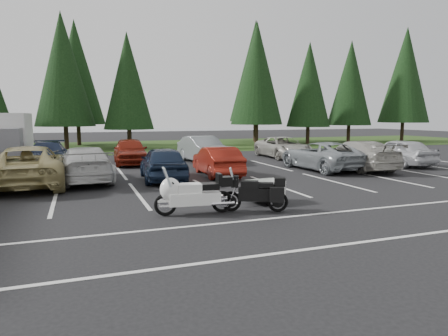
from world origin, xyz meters
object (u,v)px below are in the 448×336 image
at_px(car_near_2, 29,166).
at_px(car_near_3, 85,164).
at_px(box_truck, 4,139).
at_px(car_near_6, 322,156).
at_px(car_far_1, 48,154).
at_px(car_far_3, 203,150).
at_px(car_near_4, 163,163).
at_px(car_near_8, 399,152).
at_px(car_far_2, 130,151).
at_px(car_near_7, 357,155).
at_px(cargo_trailer, 264,192).
at_px(car_far_4, 283,147).
at_px(car_near_5, 217,161).
at_px(adventure_motorcycle, 254,190).
at_px(touring_motorcycle, 194,190).

bearing_deg(car_near_2, car_near_3, -169.52).
relative_size(box_truck, car_near_6, 1.08).
distance_m(car_far_1, car_far_3, 8.48).
bearing_deg(car_near_4, car_near_8, -172.29).
relative_size(car_near_2, car_far_2, 1.29).
height_order(car_near_7, cargo_trailer, car_near_7).
relative_size(car_near_3, car_far_4, 1.01).
distance_m(car_near_8, cargo_trailer, 13.00).
bearing_deg(car_far_3, box_truck, 159.10).
bearing_deg(car_near_5, car_far_3, -97.23).
bearing_deg(car_far_2, car_far_4, 3.72).
bearing_deg(car_far_4, car_far_2, -177.87).
xyz_separation_m(car_near_3, car_far_3, (6.66, 4.87, 0.04)).
relative_size(box_truck, adventure_motorcycle, 2.64).
relative_size(car_near_5, adventure_motorcycle, 1.93).
relative_size(car_near_7, car_far_3, 1.10).
xyz_separation_m(car_far_2, car_far_3, (4.11, -0.78, 0.02)).
xyz_separation_m(car_near_2, car_near_5, (7.82, 0.14, -0.12)).
bearing_deg(car_far_4, car_far_3, -169.77).
bearing_deg(car_near_5, cargo_trailer, 87.81).
xyz_separation_m(box_truck, car_near_4, (7.27, -8.62, -0.71)).
distance_m(box_truck, car_near_8, 22.17).
height_order(car_near_5, car_far_3, car_far_3).
relative_size(box_truck, car_far_4, 1.12).
distance_m(car_near_4, car_far_4, 11.38).
distance_m(car_near_6, car_far_1, 14.46).
distance_m(box_truck, car_near_7, 19.32).
bearing_deg(car_near_5, box_truck, -36.48).
height_order(car_near_3, car_near_4, car_near_4).
relative_size(car_near_6, car_far_2, 1.17).
xyz_separation_m(car_near_3, adventure_motorcycle, (4.43, -7.29, -0.09)).
distance_m(car_near_7, adventure_motorcycle, 10.90).
bearing_deg(adventure_motorcycle, car_near_2, 157.10).
bearing_deg(adventure_motorcycle, box_truck, 143.23).
distance_m(car_near_7, car_far_1, 16.26).
relative_size(car_near_2, adventure_motorcycle, 2.69).
relative_size(car_near_8, car_far_2, 0.99).
bearing_deg(car_near_7, adventure_motorcycle, 39.50).
bearing_deg(car_near_6, car_far_2, -34.66).
xyz_separation_m(car_near_4, car_far_2, (-0.58, 6.44, 0.02)).
height_order(car_near_6, touring_motorcycle, car_near_6).
height_order(car_near_6, car_far_1, car_near_6).
bearing_deg(car_near_5, car_near_3, 0.10).
bearing_deg(box_truck, car_far_3, -15.28).
relative_size(car_far_2, touring_motorcycle, 1.80).
xyz_separation_m(car_far_1, cargo_trailer, (7.00, -12.03, -0.33)).
xyz_separation_m(car_near_5, car_far_2, (-3.20, 5.93, 0.08)).
xyz_separation_m(car_near_4, adventure_motorcycle, (1.31, -6.50, -0.09)).
bearing_deg(car_near_2, cargo_trailer, 139.85).
xyz_separation_m(car_near_5, car_far_1, (-7.53, 5.94, 0.02)).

